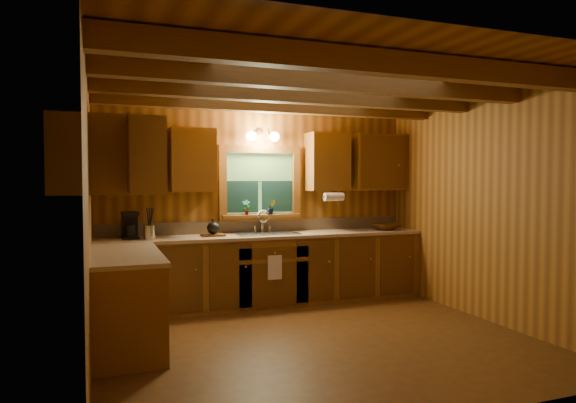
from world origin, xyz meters
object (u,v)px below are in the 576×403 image
Objects in this scene: sink at (266,237)px; coffee_maker at (130,225)px; wicker_basket at (386,227)px; cutting_board at (213,235)px.

coffee_maker is (-1.67, 0.06, 0.20)m from sink.
coffee_maker reaches higher than sink.
sink is 2.56× the size of coffee_maker.
coffee_maker is at bearing 177.58° from wicker_basket.
wicker_basket is (2.41, -0.07, 0.03)m from cutting_board.
sink reaches higher than cutting_board.
sink is 1.69m from coffee_maker.
coffee_maker is at bearing 175.84° from cutting_board.
sink is at bearing 177.37° from wicker_basket.
coffee_maker is 0.99m from cutting_board.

